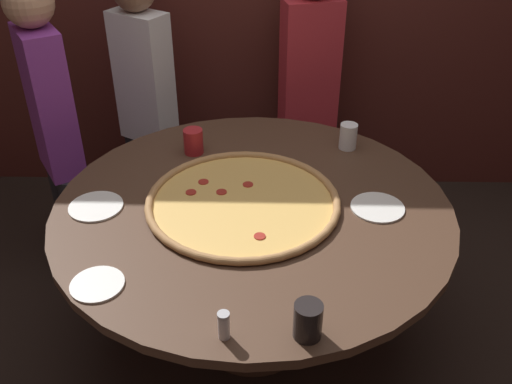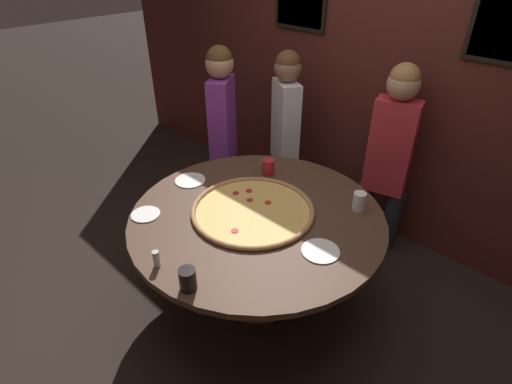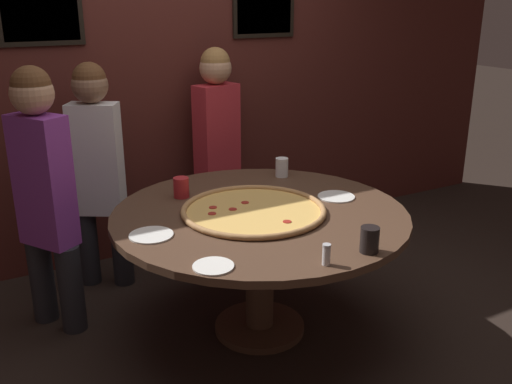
{
  "view_description": "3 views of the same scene",
  "coord_description": "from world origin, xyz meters",
  "px_view_note": "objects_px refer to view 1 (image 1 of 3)",
  "views": [
    {
      "loc": [
        0.05,
        -1.9,
        2.04
      ],
      "look_at": [
        0.01,
        -0.04,
        0.83
      ],
      "focal_mm": 40.0,
      "sensor_mm": 36.0,
      "label": 1
    },
    {
      "loc": [
        1.4,
        -1.49,
        2.22
      ],
      "look_at": [
        -0.09,
        0.08,
        0.83
      ],
      "focal_mm": 28.0,
      "sensor_mm": 36.0,
      "label": 2
    },
    {
      "loc": [
        -1.42,
        -2.52,
        1.85
      ],
      "look_at": [
        -0.04,
        -0.04,
        0.87
      ],
      "focal_mm": 40.0,
      "sensor_mm": 36.0,
      "label": 3
    }
  ],
  "objects_px": {
    "diner_far_left": "(309,71)",
    "dining_table": "(253,229)",
    "drink_cup_by_shaker": "(193,141)",
    "condiment_shaker": "(224,325)",
    "diner_far_right": "(144,83)",
    "drink_cup_far_right": "(348,136)",
    "white_plate_right_side": "(378,207)",
    "giant_pizza": "(243,201)",
    "white_plate_far_back": "(96,206)",
    "white_plate_near_front": "(97,284)",
    "drink_cup_beside_pizza": "(308,321)",
    "diner_side_right": "(51,109)"
  },
  "relations": [
    {
      "from": "dining_table",
      "to": "drink_cup_beside_pizza",
      "type": "xyz_separation_m",
      "value": [
        0.18,
        -0.69,
        0.19
      ]
    },
    {
      "from": "giant_pizza",
      "to": "white_plate_right_side",
      "type": "height_order",
      "value": "giant_pizza"
    },
    {
      "from": "drink_cup_by_shaker",
      "to": "diner_side_right",
      "type": "xyz_separation_m",
      "value": [
        -0.72,
        0.21,
        0.06
      ]
    },
    {
      "from": "drink_cup_far_right",
      "to": "white_plate_far_back",
      "type": "bearing_deg",
      "value": -154.0
    },
    {
      "from": "dining_table",
      "to": "white_plate_right_side",
      "type": "xyz_separation_m",
      "value": [
        0.5,
        -0.02,
        0.13
      ]
    },
    {
      "from": "white_plate_right_side",
      "to": "white_plate_far_back",
      "type": "height_order",
      "value": "same"
    },
    {
      "from": "drink_cup_far_right",
      "to": "diner_side_right",
      "type": "relative_size",
      "value": 0.08
    },
    {
      "from": "condiment_shaker",
      "to": "diner_side_right",
      "type": "bearing_deg",
      "value": 125.01
    },
    {
      "from": "white_plate_near_front",
      "to": "white_plate_far_back",
      "type": "xyz_separation_m",
      "value": [
        -0.12,
        0.46,
        0.0
      ]
    },
    {
      "from": "dining_table",
      "to": "condiment_shaker",
      "type": "height_order",
      "value": "condiment_shaker"
    },
    {
      "from": "drink_cup_beside_pizza",
      "to": "white_plate_far_back",
      "type": "xyz_separation_m",
      "value": [
        -0.81,
        0.66,
        -0.06
      ]
    },
    {
      "from": "dining_table",
      "to": "drink_cup_far_right",
      "type": "bearing_deg",
      "value": 48.04
    },
    {
      "from": "white_plate_right_side",
      "to": "drink_cup_beside_pizza",
      "type": "bearing_deg",
      "value": -115.17
    },
    {
      "from": "drink_cup_by_shaker",
      "to": "condiment_shaker",
      "type": "distance_m",
      "value": 1.15
    },
    {
      "from": "white_plate_near_front",
      "to": "diner_far_left",
      "type": "bearing_deg",
      "value": 64.15
    },
    {
      "from": "drink_cup_by_shaker",
      "to": "white_plate_right_side",
      "type": "xyz_separation_m",
      "value": [
        0.79,
        -0.44,
        -0.05
      ]
    },
    {
      "from": "condiment_shaker",
      "to": "diner_side_right",
      "type": "relative_size",
      "value": 0.06
    },
    {
      "from": "drink_cup_far_right",
      "to": "condiment_shaker",
      "type": "xyz_separation_m",
      "value": [
        -0.5,
        -1.19,
        -0.01
      ]
    },
    {
      "from": "giant_pizza",
      "to": "diner_far_right",
      "type": "relative_size",
      "value": 0.53
    },
    {
      "from": "giant_pizza",
      "to": "white_plate_far_back",
      "type": "bearing_deg",
      "value": -176.67
    },
    {
      "from": "giant_pizza",
      "to": "drink_cup_far_right",
      "type": "xyz_separation_m",
      "value": [
        0.47,
        0.48,
        0.05
      ]
    },
    {
      "from": "giant_pizza",
      "to": "drink_cup_by_shaker",
      "type": "relative_size",
      "value": 6.68
    },
    {
      "from": "diner_side_right",
      "to": "condiment_shaker",
      "type": "bearing_deg",
      "value": -177.15
    },
    {
      "from": "giant_pizza",
      "to": "drink_cup_far_right",
      "type": "bearing_deg",
      "value": 45.59
    },
    {
      "from": "diner_far_right",
      "to": "condiment_shaker",
      "type": "bearing_deg",
      "value": 139.21
    },
    {
      "from": "diner_side_right",
      "to": "white_plate_near_front",
      "type": "bearing_deg",
      "value": 171.78
    },
    {
      "from": "giant_pizza",
      "to": "white_plate_far_back",
      "type": "xyz_separation_m",
      "value": [
        -0.59,
        -0.03,
        -0.01
      ]
    },
    {
      "from": "dining_table",
      "to": "drink_cup_beside_pizza",
      "type": "height_order",
      "value": "drink_cup_beside_pizza"
    },
    {
      "from": "diner_far_left",
      "to": "dining_table",
      "type": "bearing_deg",
      "value": 61.81
    },
    {
      "from": "white_plate_right_side",
      "to": "condiment_shaker",
      "type": "distance_m",
      "value": 0.89
    },
    {
      "from": "drink_cup_far_right",
      "to": "white_plate_near_front",
      "type": "xyz_separation_m",
      "value": [
        -0.94,
        -0.97,
        -0.06
      ]
    },
    {
      "from": "drink_cup_by_shaker",
      "to": "white_plate_near_front",
      "type": "relative_size",
      "value": 0.65
    },
    {
      "from": "drink_cup_beside_pizza",
      "to": "white_plate_near_front",
      "type": "bearing_deg",
      "value": 163.51
    },
    {
      "from": "drink_cup_by_shaker",
      "to": "diner_far_right",
      "type": "height_order",
      "value": "diner_far_right"
    },
    {
      "from": "dining_table",
      "to": "giant_pizza",
      "type": "height_order",
      "value": "giant_pizza"
    },
    {
      "from": "diner_far_right",
      "to": "giant_pizza",
      "type": "bearing_deg",
      "value": 151.18
    },
    {
      "from": "dining_table",
      "to": "drink_cup_beside_pizza",
      "type": "relative_size",
      "value": 13.35
    },
    {
      "from": "giant_pizza",
      "to": "diner_far_left",
      "type": "height_order",
      "value": "diner_far_left"
    },
    {
      "from": "diner_far_left",
      "to": "condiment_shaker",
      "type": "bearing_deg",
      "value": 65.08
    },
    {
      "from": "drink_cup_by_shaker",
      "to": "condiment_shaker",
      "type": "xyz_separation_m",
      "value": [
        0.22,
        -1.13,
        -0.01
      ]
    },
    {
      "from": "white_plate_near_front",
      "to": "diner_far_right",
      "type": "distance_m",
      "value": 1.51
    },
    {
      "from": "drink_cup_beside_pizza",
      "to": "drink_cup_far_right",
      "type": "bearing_deg",
      "value": 77.89
    },
    {
      "from": "white_plate_right_side",
      "to": "diner_far_right",
      "type": "bearing_deg",
      "value": 137.39
    },
    {
      "from": "drink_cup_by_shaker",
      "to": "white_plate_right_side",
      "type": "bearing_deg",
      "value": -29.2
    },
    {
      "from": "white_plate_far_back",
      "to": "drink_cup_far_right",
      "type": "bearing_deg",
      "value": 26.0
    },
    {
      "from": "white_plate_near_front",
      "to": "white_plate_far_back",
      "type": "distance_m",
      "value": 0.47
    },
    {
      "from": "dining_table",
      "to": "diner_far_right",
      "type": "height_order",
      "value": "diner_far_right"
    },
    {
      "from": "diner_far_right",
      "to": "diner_side_right",
      "type": "xyz_separation_m",
      "value": [
        -0.39,
        -0.38,
        0.02
      ]
    },
    {
      "from": "dining_table",
      "to": "white_plate_far_back",
      "type": "bearing_deg",
      "value": -176.85
    },
    {
      "from": "drink_cup_far_right",
      "to": "white_plate_right_side",
      "type": "relative_size",
      "value": 0.57
    }
  ]
}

